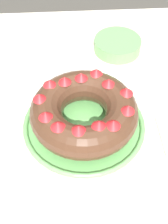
{
  "coord_description": "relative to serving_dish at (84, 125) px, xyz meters",
  "views": [
    {
      "loc": [
        -0.06,
        -0.45,
        1.37
      ],
      "look_at": [
        -0.03,
        0.01,
        0.82
      ],
      "focal_mm": 50.0,
      "sensor_mm": 36.0,
      "label": 1
    }
  ],
  "objects": [
    {
      "name": "side_bowl",
      "position": [
        0.12,
        0.29,
        0.01
      ],
      "size": [
        0.14,
        0.14,
        0.04
      ],
      "primitive_type": "cylinder",
      "color": "#6BB760",
      "rests_on": "dining_table"
    },
    {
      "name": "serving_dish",
      "position": [
        0.0,
        0.0,
        0.0
      ],
      "size": [
        0.29,
        0.29,
        0.02
      ],
      "color": "#6BB760",
      "rests_on": "dining_table"
    },
    {
      "name": "bundt_cake",
      "position": [
        -0.0,
        0.0,
        0.05
      ],
      "size": [
        0.25,
        0.25,
        0.09
      ],
      "color": "#4C2D1E",
      "rests_on": "serving_dish"
    },
    {
      "name": "dining_table",
      "position": [
        0.03,
        -0.01,
        -0.11
      ],
      "size": [
        1.19,
        1.06,
        0.77
      ],
      "color": "beige",
      "rests_on": "ground_plane"
    }
  ]
}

